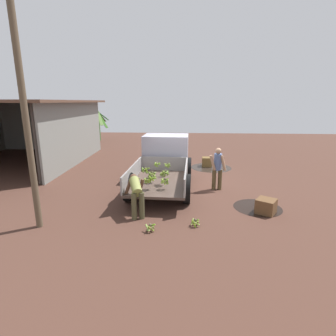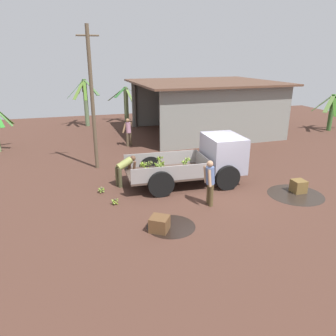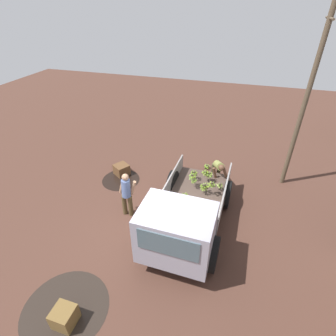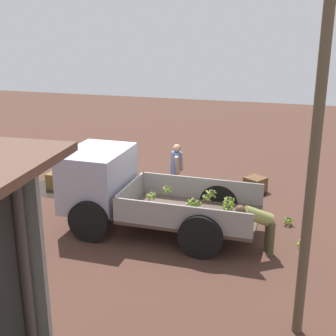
% 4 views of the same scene
% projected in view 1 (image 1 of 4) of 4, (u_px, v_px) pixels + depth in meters
% --- Properties ---
extents(ground, '(36.00, 36.00, 0.00)m').
position_uv_depth(ground, '(180.00, 183.00, 10.85)').
color(ground, '#4A2E24').
extents(mud_patch_0, '(1.51, 1.51, 0.01)m').
position_uv_depth(mud_patch_0, '(257.00, 208.00, 8.37)').
color(mud_patch_0, black).
rests_on(mud_patch_0, ground).
extents(mud_patch_1, '(2.06, 2.06, 0.01)m').
position_uv_depth(mud_patch_1, '(211.00, 167.00, 13.45)').
color(mud_patch_1, '#2B221C').
rests_on(mud_patch_1, ground).
extents(cargo_truck, '(4.70, 2.31, 1.91)m').
position_uv_depth(cargo_truck, '(165.00, 158.00, 10.84)').
color(cargo_truck, '#4A3931').
rests_on(cargo_truck, ground).
extents(warehouse_shed, '(9.27, 8.00, 3.37)m').
position_uv_depth(warehouse_shed, '(19.00, 116.00, 14.55)').
color(warehouse_shed, gray).
rests_on(warehouse_shed, ground).
extents(utility_pole, '(0.93, 0.16, 6.18)m').
position_uv_depth(utility_pole, '(24.00, 107.00, 6.33)').
color(utility_pole, brown).
rests_on(utility_pole, ground).
extents(banana_palm_0, '(2.85, 1.96, 2.47)m').
position_uv_depth(banana_palm_0, '(98.00, 125.00, 22.58)').
color(banana_palm_0, '#39622D').
rests_on(banana_palm_0, ground).
extents(person_foreground_visitor, '(0.34, 0.66, 1.62)m').
position_uv_depth(person_foreground_visitor, '(218.00, 167.00, 9.88)').
color(person_foreground_visitor, brown).
rests_on(person_foreground_visitor, ground).
extents(person_worker_loading, '(0.89, 0.76, 1.17)m').
position_uv_depth(person_worker_loading, '(136.00, 192.00, 7.64)').
color(person_worker_loading, '#49462C').
rests_on(person_worker_loading, ground).
extents(banana_bunch_on_ground_0, '(0.28, 0.28, 0.22)m').
position_uv_depth(banana_bunch_on_ground_0, '(150.00, 227.00, 6.80)').
color(banana_bunch_on_ground_0, brown).
rests_on(banana_bunch_on_ground_0, ground).
extents(banana_bunch_on_ground_1, '(0.26, 0.26, 0.22)m').
position_uv_depth(banana_bunch_on_ground_1, '(195.00, 222.00, 7.08)').
color(banana_bunch_on_ground_1, '#4B4330').
rests_on(banana_bunch_on_ground_1, ground).
extents(wooden_crate_0, '(0.73, 0.73, 0.44)m').
position_uv_depth(wooden_crate_0, '(266.00, 206.00, 7.92)').
color(wooden_crate_0, brown).
rests_on(wooden_crate_0, ground).
extents(wooden_crate_1, '(0.49, 0.49, 0.48)m').
position_uv_depth(wooden_crate_1, '(207.00, 162.00, 13.65)').
color(wooden_crate_1, brown).
rests_on(wooden_crate_1, ground).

